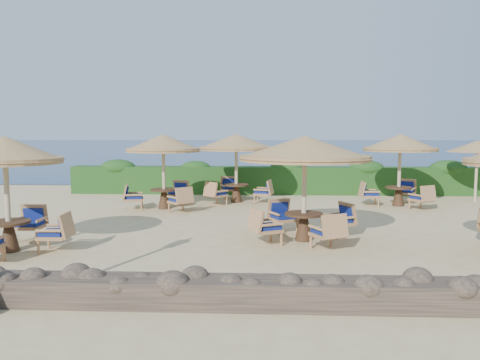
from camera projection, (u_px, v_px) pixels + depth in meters
ground at (281, 227)px, 13.54m from camera, size 120.00×120.00×0.00m
sea at (265, 147)px, 83.08m from camera, size 160.00×160.00×0.00m
hedge at (275, 180)px, 20.63m from camera, size 18.00×0.90×1.20m
stone_wall at (297, 294)px, 7.36m from camera, size 15.00×0.65×0.44m
extra_parasol at (478, 146)px, 18.11m from camera, size 2.30×2.30×2.41m
cafe_set_0 at (6, 176)px, 10.62m from camera, size 2.83×2.83×2.65m
cafe_set_1 at (305, 164)px, 11.67m from camera, size 3.32×3.32×2.65m
cafe_set_3 at (163, 156)px, 16.56m from camera, size 2.76×2.76×2.65m
cafe_set_4 at (236, 152)px, 18.09m from camera, size 2.93×2.93×2.65m
cafe_set_5 at (400, 155)px, 17.19m from camera, size 2.75×2.77×2.65m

